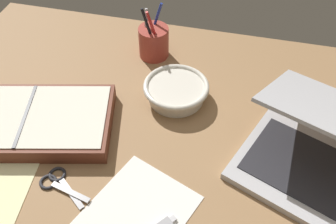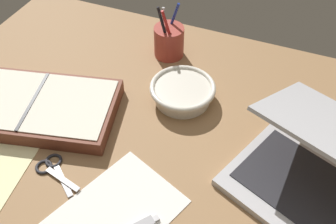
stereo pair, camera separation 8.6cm
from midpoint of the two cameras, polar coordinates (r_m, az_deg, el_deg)
name	(u,v)px [view 1 (the left image)]	position (r cm, az deg, el deg)	size (l,w,h in cm)	color
desk_top	(170,152)	(88.77, -2.51, -6.21)	(140.00, 100.00, 2.00)	#936D47
laptop	(325,155)	(85.42, 20.17, -6.31)	(42.46, 41.92, 17.97)	#B7B7BC
bowl	(176,90)	(97.26, -1.30, 3.17)	(17.15, 17.15, 4.90)	silver
pen_cup	(154,42)	(110.46, -4.47, 10.56)	(8.71, 8.71, 16.67)	#9E382D
planner	(28,121)	(98.41, -22.94, -1.41)	(44.46, 31.03, 4.49)	brown
scissors	(57,181)	(87.14, -19.35, -10.14)	(12.56, 8.89, 0.80)	#B7B7BC
paper_sheet_front	(130,221)	(78.97, -9.12, -16.34)	(18.92, 26.58, 0.16)	white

